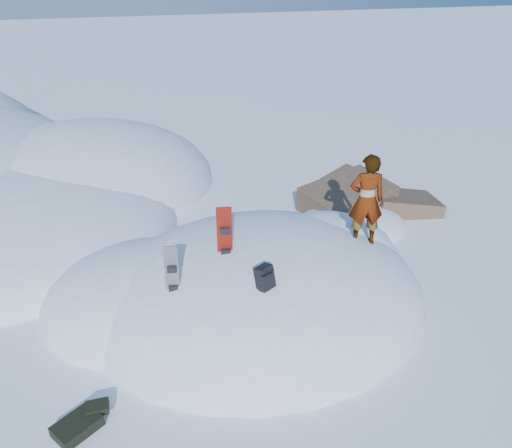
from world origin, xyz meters
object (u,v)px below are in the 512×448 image
object	(u,v)px
snowboard_dark	(173,280)
backpack	(265,278)
snowboard_red	(225,243)
person	(366,200)

from	to	relation	value
snowboard_dark	backpack	distance (m)	1.63
snowboard_red	person	world-z (taller)	person
snowboard_dark	backpack	size ratio (longest dim) A/B	2.70
backpack	person	size ratio (longest dim) A/B	0.25
snowboard_red	person	distance (m)	3.02
person	snowboard_dark	bearing A→B (deg)	24.97
backpack	person	world-z (taller)	person
snowboard_red	person	bearing A→B (deg)	14.48
backpack	person	distance (m)	2.92
snowboard_dark	person	size ratio (longest dim) A/B	0.68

